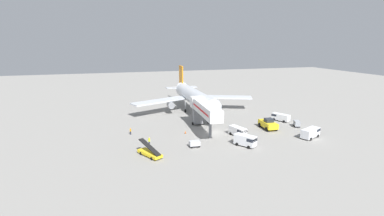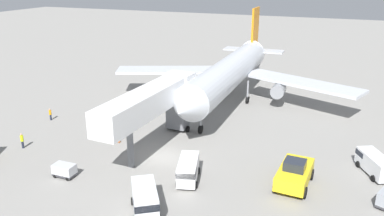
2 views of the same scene
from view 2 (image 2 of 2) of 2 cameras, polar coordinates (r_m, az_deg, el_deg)
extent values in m
plane|color=gray|center=(44.28, -4.10, -7.14)|extent=(300.00, 300.00, 0.00)
cylinder|color=silver|center=(59.68, 5.34, 5.06)|extent=(4.97, 31.06, 4.64)
cone|color=silver|center=(43.97, -1.08, -0.10)|extent=(4.58, 3.72, 4.54)
cone|color=silver|center=(77.01, 9.26, 8.41)|extent=(4.47, 5.76, 4.40)
cube|color=orange|center=(74.95, 9.20, 11.44)|extent=(0.41, 4.49, 7.42)
cube|color=silver|center=(74.67, 11.06, 8.14)|extent=(5.60, 3.32, 0.24)
cube|color=silver|center=(75.85, 6.89, 8.53)|extent=(5.60, 3.32, 0.24)
cube|color=silver|center=(60.54, 15.63, 3.61)|extent=(18.65, 10.84, 0.44)
cube|color=silver|center=(65.86, -2.89, 5.55)|extent=(18.60, 11.17, 0.44)
cylinder|color=gray|center=(60.20, 12.47, 2.52)|extent=(2.04, 2.64, 2.02)
cylinder|color=gray|center=(64.02, -0.73, 3.98)|extent=(2.04, 2.64, 2.02)
cylinder|color=gray|center=(49.58, 1.27, -1.44)|extent=(0.28, 0.28, 3.13)
cylinder|color=black|center=(50.16, 1.25, -3.12)|extent=(0.36, 1.10, 1.10)
cylinder|color=gray|center=(61.56, 8.13, 2.54)|extent=(0.28, 0.28, 3.13)
cylinder|color=black|center=(62.02, 8.06, 1.16)|extent=(0.36, 1.10, 1.10)
cylinder|color=gray|center=(62.93, 3.41, 3.08)|extent=(0.28, 0.28, 3.13)
cylinder|color=black|center=(63.38, 3.38, 1.72)|extent=(0.36, 1.10, 1.10)
cube|color=silver|center=(42.74, -6.93, 0.66)|extent=(3.72, 15.87, 2.70)
cube|color=red|center=(43.53, -8.64, 0.93)|extent=(0.65, 13.22, 0.44)
cube|color=silver|center=(49.81, -1.85, 3.50)|extent=(3.58, 2.96, 2.84)
cube|color=#232833|center=(50.86, -1.20, 4.14)|extent=(3.31, 0.39, 0.90)
cube|color=slate|center=(50.38, -2.11, -0.54)|extent=(2.63, 1.92, 4.37)
cylinder|color=black|center=(51.78, -3.49, -2.59)|extent=(0.34, 0.81, 0.80)
cylinder|color=black|center=(50.59, -0.64, -3.10)|extent=(0.34, 0.81, 0.80)
cylinder|color=slate|center=(41.67, -8.99, -5.48)|extent=(0.70, 0.70, 4.77)
cube|color=yellow|center=(39.47, 14.72, -9.29)|extent=(3.11, 5.95, 1.34)
cube|color=#232833|center=(38.70, 14.78, -8.02)|extent=(2.05, 1.91, 0.90)
cylinder|color=black|center=(38.00, 16.05, -11.78)|extent=(0.46, 1.12, 1.10)
cylinder|color=black|center=(38.37, 12.11, -11.09)|extent=(0.46, 1.12, 1.10)
cylinder|color=black|center=(41.28, 16.98, -9.24)|extent=(0.46, 1.12, 1.10)
cylinder|color=black|center=(41.62, 13.37, -8.64)|extent=(0.46, 1.12, 1.10)
cube|color=silver|center=(34.47, -6.90, -13.02)|extent=(4.21, 4.92, 2.10)
cube|color=#1E232D|center=(32.92, -6.68, -13.78)|extent=(2.50, 2.35, 0.67)
cylinder|color=black|center=(36.27, -5.49, -13.04)|extent=(0.68, 0.77, 0.68)
cylinder|color=black|center=(36.17, -8.60, -13.29)|extent=(0.68, 0.77, 0.68)
cube|color=white|center=(39.05, -0.58, -8.89)|extent=(3.03, 4.89, 1.90)
cube|color=#1E232D|center=(37.50, -0.85, -9.44)|extent=(2.18, 1.92, 0.61)
cylinder|color=black|center=(38.19, 0.51, -11.14)|extent=(0.50, 0.74, 0.68)
cylinder|color=black|center=(38.37, -2.13, -11.00)|extent=(0.50, 0.74, 0.68)
cylinder|color=black|center=(40.65, 0.89, -9.12)|extent=(0.50, 0.74, 0.68)
cylinder|color=black|center=(40.81, -1.58, -9.00)|extent=(0.50, 0.74, 0.68)
cube|color=white|center=(44.37, 25.16, -7.36)|extent=(3.86, 5.19, 1.74)
cube|color=#1E232D|center=(45.50, 24.21, -6.02)|extent=(2.35, 2.24, 0.56)
cylinder|color=black|center=(45.47, 23.13, -7.56)|extent=(0.60, 0.75, 0.68)
cylinder|color=black|center=(46.30, 25.04, -7.35)|extent=(0.60, 0.75, 0.68)
cylinder|color=black|center=(43.15, 24.98, -9.31)|extent=(0.60, 0.75, 0.68)
cylinder|color=black|center=(39.06, 25.31, -12.74)|extent=(0.25, 0.38, 0.36)
cylinder|color=black|center=(40.44, 26.15, -11.73)|extent=(0.25, 0.38, 0.36)
cube|color=#38383D|center=(42.15, -18.06, -9.14)|extent=(2.22, 1.34, 0.22)
cube|color=silver|center=(41.88, -18.14, -8.43)|extent=(2.22, 1.34, 0.95)
cylinder|color=black|center=(42.27, -19.38, -9.38)|extent=(0.36, 0.12, 0.36)
cylinder|color=black|center=(43.06, -18.35, -8.71)|extent=(0.36, 0.12, 0.36)
cylinder|color=black|center=(41.35, -17.72, -9.86)|extent=(0.36, 0.12, 0.36)
cylinder|color=black|center=(42.16, -16.70, -9.15)|extent=(0.36, 0.12, 0.36)
cylinder|color=#1E2333|center=(58.05, -19.91, -1.28)|extent=(0.26, 0.26, 0.82)
cylinder|color=orange|center=(57.81, -19.99, -0.60)|extent=(0.34, 0.34, 0.65)
sphere|color=tan|center=(57.67, -20.04, -0.18)|extent=(0.22, 0.22, 0.22)
cylinder|color=#1E2333|center=(50.23, -23.45, -4.91)|extent=(0.31, 0.31, 0.90)
cylinder|color=#D8EA19|center=(49.93, -23.57, -4.07)|extent=(0.41, 0.41, 0.71)
sphere|color=tan|center=(49.75, -23.65, -3.54)|extent=(0.24, 0.24, 0.24)
cube|color=black|center=(48.64, -10.61, -4.90)|extent=(0.43, 0.43, 0.03)
cone|color=orange|center=(48.51, -10.64, -4.54)|extent=(0.37, 0.37, 0.63)
camera|label=1|loc=(48.85, -100.03, -1.13)|focal=26.27mm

